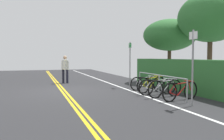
% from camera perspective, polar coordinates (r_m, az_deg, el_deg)
% --- Properties ---
extents(ground_plane, '(35.07, 10.84, 0.05)m').
position_cam_1_polar(ground_plane, '(10.83, -12.08, -5.28)').
color(ground_plane, '#2B2B2D').
extents(centre_line_yellow_inner, '(31.57, 0.10, 0.00)m').
position_cam_1_polar(centre_line_yellow_inner, '(10.82, -12.50, -5.15)').
color(centre_line_yellow_inner, gold).
rests_on(centre_line_yellow_inner, ground_plane).
extents(centre_line_yellow_outer, '(31.57, 0.10, 0.00)m').
position_cam_1_polar(centre_line_yellow_outer, '(10.83, -11.66, -5.12)').
color(centre_line_yellow_outer, gold).
rests_on(centre_line_yellow_outer, ground_plane).
extents(bike_lane_stripe_white, '(31.57, 0.12, 0.00)m').
position_cam_1_polar(bike_lane_stripe_white, '(11.54, 2.78, -4.54)').
color(bike_lane_stripe_white, white).
rests_on(bike_lane_stripe_white, ground_plane).
extents(bike_rack, '(3.79, 0.05, 0.83)m').
position_cam_1_polar(bike_rack, '(9.78, 11.69, -2.35)').
color(bike_rack, '#9EA0A5').
rests_on(bike_rack, ground_plane).
extents(bicycle_0, '(0.46, 1.61, 0.69)m').
position_cam_1_polar(bicycle_0, '(11.06, 8.14, -3.25)').
color(bicycle_0, black).
rests_on(bicycle_0, ground_plane).
extents(bicycle_1, '(0.57, 1.65, 0.75)m').
position_cam_1_polar(bicycle_1, '(10.34, 9.80, -3.57)').
color(bicycle_1, black).
rests_on(bicycle_1, ground_plane).
extents(bicycle_2, '(0.46, 1.72, 0.70)m').
position_cam_1_polar(bicycle_2, '(9.72, 11.28, -4.15)').
color(bicycle_2, black).
rests_on(bicycle_2, ground_plane).
extents(bicycle_3, '(0.47, 1.68, 0.74)m').
position_cam_1_polar(bicycle_3, '(9.21, 13.15, -4.46)').
color(bicycle_3, black).
rests_on(bicycle_3, ground_plane).
extents(bicycle_4, '(0.52, 1.75, 0.73)m').
position_cam_1_polar(bicycle_4, '(8.68, 16.75, -5.04)').
color(bicycle_4, black).
rests_on(bicycle_4, ground_plane).
extents(pedestrian, '(0.33, 0.41, 1.64)m').
position_cam_1_polar(pedestrian, '(13.89, -11.64, 0.63)').
color(pedestrian, '#1E1E2D').
rests_on(pedestrian, ground_plane).
extents(sign_post_near, '(0.36, 0.06, 2.35)m').
position_cam_1_polar(sign_post_near, '(11.96, 4.51, 2.48)').
color(sign_post_near, gray).
rests_on(sign_post_near, ground_plane).
extents(sign_post_far, '(0.36, 0.06, 2.44)m').
position_cam_1_polar(sign_post_far, '(7.68, 19.55, 2.19)').
color(sign_post_far, gray).
rests_on(sign_post_far, ground_plane).
extents(hedge_backdrop, '(12.74, 0.95, 1.46)m').
position_cam_1_polar(hedge_backdrop, '(9.61, 25.21, -2.08)').
color(hedge_backdrop, '#2D6B30').
rests_on(hedge_backdrop, ground_plane).
extents(tree_near_left, '(3.27, 3.27, 3.90)m').
position_cam_1_polar(tree_near_left, '(14.75, 14.23, 8.42)').
color(tree_near_left, '#473323').
rests_on(tree_near_left, ground_plane).
extents(tree_mid, '(3.34, 3.34, 4.90)m').
position_cam_1_polar(tree_mid, '(13.16, 23.43, 11.93)').
color(tree_mid, '#473323').
rests_on(tree_mid, ground_plane).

